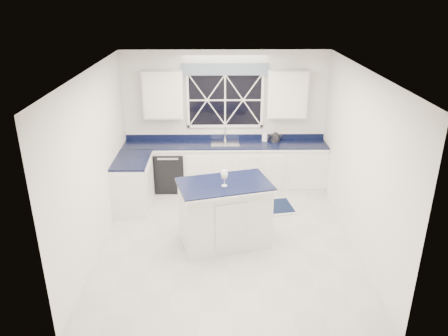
{
  "coord_description": "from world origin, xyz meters",
  "views": [
    {
      "loc": [
        -0.15,
        -6.12,
        3.78
      ],
      "look_at": [
        -0.05,
        0.4,
        1.07
      ],
      "focal_mm": 35.0,
      "sensor_mm": 36.0,
      "label": 1
    }
  ],
  "objects_px": {
    "dishwasher": "(170,169)",
    "island": "(224,213)",
    "kettle": "(275,137)",
    "faucet": "(225,133)",
    "soap_bottle": "(265,136)",
    "wine_glass": "(224,175)"
  },
  "relations": [
    {
      "from": "dishwasher",
      "to": "faucet",
      "type": "relative_size",
      "value": 2.72
    },
    {
      "from": "kettle",
      "to": "faucet",
      "type": "bearing_deg",
      "value": 163.44
    },
    {
      "from": "wine_glass",
      "to": "soap_bottle",
      "type": "distance_m",
      "value": 2.47
    },
    {
      "from": "faucet",
      "to": "wine_glass",
      "type": "height_order",
      "value": "wine_glass"
    },
    {
      "from": "island",
      "to": "wine_glass",
      "type": "relative_size",
      "value": 6.19
    },
    {
      "from": "wine_glass",
      "to": "kettle",
      "type": "bearing_deg",
      "value": 65.32
    },
    {
      "from": "wine_glass",
      "to": "faucet",
      "type": "bearing_deg",
      "value": 88.73
    },
    {
      "from": "faucet",
      "to": "kettle",
      "type": "relative_size",
      "value": 1.05
    },
    {
      "from": "dishwasher",
      "to": "island",
      "type": "xyz_separation_m",
      "value": [
        1.05,
        -2.05,
        0.11
      ]
    },
    {
      "from": "faucet",
      "to": "dishwasher",
      "type": "bearing_deg",
      "value": -169.98
    },
    {
      "from": "kettle",
      "to": "soap_bottle",
      "type": "xyz_separation_m",
      "value": [
        -0.2,
        0.04,
        0.01
      ]
    },
    {
      "from": "dishwasher",
      "to": "wine_glass",
      "type": "xyz_separation_m",
      "value": [
        1.05,
        -2.15,
        0.79
      ]
    },
    {
      "from": "island",
      "to": "kettle",
      "type": "relative_size",
      "value": 5.37
    },
    {
      "from": "dishwasher",
      "to": "island",
      "type": "relative_size",
      "value": 0.53
    },
    {
      "from": "kettle",
      "to": "soap_bottle",
      "type": "distance_m",
      "value": 0.21
    },
    {
      "from": "faucet",
      "to": "soap_bottle",
      "type": "bearing_deg",
      "value": -2.13
    },
    {
      "from": "wine_glass",
      "to": "soap_bottle",
      "type": "bearing_deg",
      "value": 69.97
    },
    {
      "from": "island",
      "to": "kettle",
      "type": "xyz_separation_m",
      "value": [
        1.04,
        2.18,
        0.52
      ]
    },
    {
      "from": "faucet",
      "to": "kettle",
      "type": "distance_m",
      "value": 1.0
    },
    {
      "from": "faucet",
      "to": "soap_bottle",
      "type": "xyz_separation_m",
      "value": [
        0.79,
        -0.03,
        -0.05
      ]
    },
    {
      "from": "dishwasher",
      "to": "wine_glass",
      "type": "height_order",
      "value": "wine_glass"
    },
    {
      "from": "dishwasher",
      "to": "faucet",
      "type": "height_order",
      "value": "faucet"
    }
  ]
}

